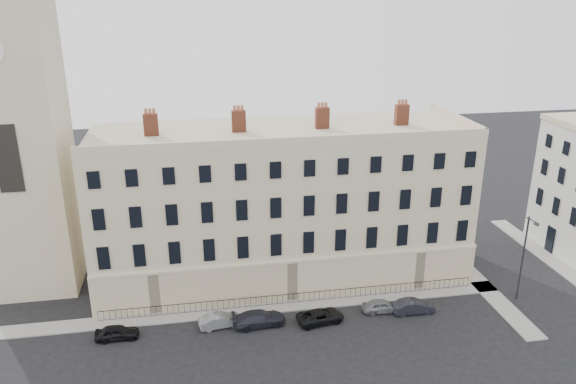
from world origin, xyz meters
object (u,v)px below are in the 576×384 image
object	(u,v)px
car_f	(413,306)
streetlamp	(524,255)
car_c	(259,318)
car_a	(117,332)
car_e	(382,306)
car_d	(320,316)
car_b	(220,320)

from	to	relation	value
car_f	streetlamp	xyz separation A→B (m)	(10.56, 0.45, 4.05)
car_c	car_f	distance (m)	14.03
car_a	car_e	world-z (taller)	car_a
car_d	car_f	size ratio (longest dim) A/B	1.09
car_e	streetlamp	distance (m)	13.93
car_c	car_d	bearing A→B (deg)	-99.51
car_b	car_d	bearing A→B (deg)	-104.30
streetlamp	car_b	bearing A→B (deg)	170.06
car_e	streetlamp	bearing A→B (deg)	-87.36
car_d	car_b	bearing A→B (deg)	75.59
car_d	car_e	distance (m)	5.92
car_c	car_e	xyz separation A→B (m)	(11.27, 0.20, -0.07)
car_c	car_d	xyz separation A→B (m)	(5.38, -0.46, -0.09)
car_a	car_c	bearing A→B (deg)	-90.62
car_c	car_f	world-z (taller)	car_c
car_a	car_e	bearing A→B (deg)	-89.88
car_e	car_f	distance (m)	2.82
car_e	car_f	xyz separation A→B (m)	(2.75, -0.63, 0.03)
car_d	car_f	xyz separation A→B (m)	(8.64, 0.04, 0.05)
car_f	car_c	bearing A→B (deg)	88.96
car_b	car_e	distance (m)	14.60
car_a	car_d	bearing A→B (deg)	-92.00
car_b	car_e	world-z (taller)	car_b
car_b	car_e	xyz separation A→B (m)	(14.60, -0.18, -0.00)
car_f	streetlamp	bearing A→B (deg)	-86.88
car_e	car_f	world-z (taller)	car_f
car_e	streetlamp	world-z (taller)	streetlamp
car_a	car_d	xyz separation A→B (m)	(17.36, -0.57, -0.03)
car_d	car_a	bearing A→B (deg)	79.30
car_b	car_d	xyz separation A→B (m)	(8.71, -0.85, -0.03)
car_b	streetlamp	xyz separation A→B (m)	(27.91, -0.36, 4.07)
car_b	car_c	size ratio (longest dim) A/B	0.80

